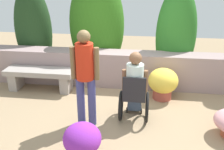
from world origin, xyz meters
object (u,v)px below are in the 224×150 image
(stone_bench, at_px, (40,76))
(person_standing_companion, at_px, (85,73))
(person_in_wheelchair, at_px, (135,89))
(flower_pot_terracotta_by_wall, at_px, (163,83))
(flower_pot_red_accent, at_px, (82,141))

(stone_bench, relative_size, person_standing_companion, 0.91)
(stone_bench, relative_size, person_in_wheelchair, 1.19)
(person_standing_companion, bearing_deg, stone_bench, 147.78)
(person_standing_companion, distance_m, flower_pot_terracotta_by_wall, 1.95)
(person_in_wheelchair, xyz_separation_m, flower_pot_red_accent, (-0.69, -1.21, -0.31))
(stone_bench, distance_m, person_in_wheelchair, 2.44)
(flower_pot_terracotta_by_wall, bearing_deg, person_standing_companion, -139.56)
(person_in_wheelchair, xyz_separation_m, flower_pot_terracotta_by_wall, (0.57, 0.92, -0.26))
(person_in_wheelchair, bearing_deg, flower_pot_terracotta_by_wall, 67.33)
(person_in_wheelchair, xyz_separation_m, person_standing_companion, (-0.83, -0.28, 0.38))
(person_in_wheelchair, bearing_deg, flower_pot_red_accent, -110.25)
(flower_pot_red_accent, bearing_deg, person_in_wheelchair, 60.52)
(person_in_wheelchair, distance_m, flower_pot_red_accent, 1.43)
(stone_bench, height_order, person_standing_companion, person_standing_companion)
(person_standing_companion, relative_size, flower_pot_red_accent, 2.94)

